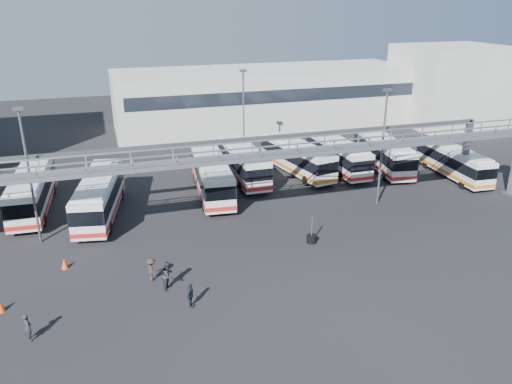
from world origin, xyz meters
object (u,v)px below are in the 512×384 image
object	(u,v)px
cone_left	(0,306)
bus_8	(383,152)
bus_9	(454,161)
tire_stack	(312,238)
light_pole_back	(244,112)
bus_6	(297,157)
light_pole_mid	(383,142)
bus_5	(243,161)
bus_4	(212,175)
pedestrian_c	(152,270)
bus_7	(337,154)
pedestrian_d	(190,295)
bus_1	(32,190)
pedestrian_b	(168,275)
cone_right	(64,264)
bus_2	(100,195)
light_pole_left	(29,170)
pedestrian_a	(28,327)

from	to	relation	value
cone_left	bus_8	bearing A→B (deg)	25.18
bus_9	tire_stack	distance (m)	21.77
light_pole_back	bus_6	xyz separation A→B (m)	(4.26, -5.06, -3.89)
light_pole_mid	bus_9	xyz separation A→B (m)	(11.02, 4.04, -4.02)
bus_5	bus_4	bearing A→B (deg)	-138.93
pedestrian_c	tire_stack	xyz separation A→B (m)	(12.01, 1.91, -0.44)
bus_7	pedestrian_d	distance (m)	28.31
bus_1	pedestrian_b	xyz separation A→B (m)	(9.22, -16.04, -0.95)
bus_5	light_pole_back	bearing A→B (deg)	72.45
bus_5	bus_8	xyz separation A→B (m)	(15.11, -1.59, -0.02)
light_pole_back	pedestrian_c	size ratio (longest dim) A/B	6.32
light_pole_back	bus_7	size ratio (longest dim) A/B	0.94
bus_4	bus_8	distance (m)	19.16
bus_1	bus_6	world-z (taller)	bus_1
bus_4	bus_8	size ratio (longest dim) A/B	1.02
tire_stack	cone_right	bearing A→B (deg)	175.19
bus_8	bus_9	xyz separation A→B (m)	(5.47, -4.47, -0.18)
bus_2	bus_7	distance (m)	24.74
light_pole_back	light_pole_left	bearing A→B (deg)	-145.01
bus_2	bus_8	size ratio (longest dim) A/B	1.01
bus_8	pedestrian_d	size ratio (longest dim) A/B	7.29
bus_1	cone_right	bearing A→B (deg)	-73.18
bus_7	tire_stack	size ratio (longest dim) A/B	5.01
bus_2	cone_left	xyz separation A→B (m)	(-5.99, -12.58, -1.52)
bus_6	bus_5	bearing A→B (deg)	168.01
bus_2	bus_4	distance (m)	10.17
bus_8	tire_stack	xyz separation A→B (m)	(-14.17, -13.76, -1.52)
bus_5	pedestrian_d	size ratio (longest dim) A/B	7.20
bus_7	pedestrian_b	distance (m)	27.32
bus_6	pedestrian_b	world-z (taller)	bus_6
bus_8	light_pole_back	bearing A→B (deg)	163.33
light_pole_back	bus_8	distance (m)	15.51
pedestrian_a	cone_left	distance (m)	3.87
pedestrian_b	bus_2	bearing A→B (deg)	49.78
pedestrian_b	pedestrian_c	distance (m)	1.56
bus_5	pedestrian_c	bearing A→B (deg)	-122.54
pedestrian_a	pedestrian_d	distance (m)	8.80
pedestrian_a	light_pole_mid	bearing A→B (deg)	-87.94
light_pole_left	bus_7	world-z (taller)	light_pole_left
light_pole_back	bus_1	world-z (taller)	light_pole_back
pedestrian_d	tire_stack	xyz separation A→B (m)	(10.17, 5.59, -0.42)
light_pole_back	pedestrian_c	world-z (taller)	light_pole_back
pedestrian_b	cone_left	bearing A→B (deg)	120.97
bus_7	bus_2	bearing A→B (deg)	-169.09
bus_9	pedestrian_c	xyz separation A→B (m)	(-31.65, -11.20, -0.90)
bus_8	light_pole_mid	bearing A→B (deg)	-114.18
pedestrian_d	bus_1	bearing A→B (deg)	58.35
light_pole_mid	cone_left	size ratio (longest dim) A/B	13.21
pedestrian_d	cone_right	distance (m)	10.17
bus_6	bus_7	bearing A→B (deg)	-14.25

